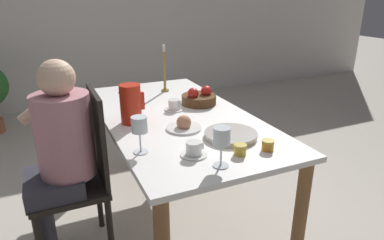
# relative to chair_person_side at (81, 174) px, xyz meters

# --- Properties ---
(ground_plane) EXTENTS (20.00, 20.00, 0.00)m
(ground_plane) POSITION_rel_chair_person_side_xyz_m (0.62, 0.07, -0.53)
(ground_plane) COLOR beige
(wall_back) EXTENTS (10.00, 0.06, 2.60)m
(wall_back) POSITION_rel_chair_person_side_xyz_m (0.62, 3.03, 0.77)
(wall_back) COLOR silver
(wall_back) RESTS_ON ground_plane
(dining_table) EXTENTS (0.88, 1.70, 0.78)m
(dining_table) POSITION_rel_chair_person_side_xyz_m (0.62, 0.07, 0.14)
(dining_table) COLOR white
(dining_table) RESTS_ON ground_plane
(chair_person_side) EXTENTS (0.42, 0.42, 1.01)m
(chair_person_side) POSITION_rel_chair_person_side_xyz_m (0.00, 0.00, 0.00)
(chair_person_side) COLOR black
(chair_person_side) RESTS_ON ground_plane
(person_seated) EXTENTS (0.39, 0.41, 1.20)m
(person_seated) POSITION_rel_chair_person_side_xyz_m (-0.10, -0.02, 0.19)
(person_seated) COLOR #33333D
(person_seated) RESTS_ON ground_plane
(red_pitcher) EXTENTS (0.15, 0.12, 0.23)m
(red_pitcher) POSITION_rel_chair_person_side_xyz_m (0.33, 0.04, 0.37)
(red_pitcher) COLOR red
(red_pitcher) RESTS_ON dining_table
(wine_glass_water) EXTENTS (0.08, 0.08, 0.18)m
(wine_glass_water) POSITION_rel_chair_person_side_xyz_m (0.26, -0.37, 0.38)
(wine_glass_water) COLOR white
(wine_glass_water) RESTS_ON dining_table
(wine_glass_juice) EXTENTS (0.08, 0.08, 0.19)m
(wine_glass_juice) POSITION_rel_chair_person_side_xyz_m (0.55, -0.65, 0.38)
(wine_glass_juice) COLOR white
(wine_glass_juice) RESTS_ON dining_table
(teacup_near_person) EXTENTS (0.13, 0.13, 0.07)m
(teacup_near_person) POSITION_rel_chair_person_side_xyz_m (0.48, -0.50, 0.28)
(teacup_near_person) COLOR white
(teacup_near_person) RESTS_ON dining_table
(teacup_across) EXTENTS (0.13, 0.13, 0.07)m
(teacup_across) POSITION_rel_chair_person_side_xyz_m (0.64, 0.16, 0.28)
(teacup_across) COLOR white
(teacup_across) RESTS_ON dining_table
(serving_tray) EXTENTS (0.29, 0.29, 0.03)m
(serving_tray) POSITION_rel_chair_person_side_xyz_m (0.75, -0.39, 0.26)
(serving_tray) COLOR #B7B2A8
(serving_tray) RESTS_ON dining_table
(bread_plate) EXTENTS (0.20, 0.20, 0.08)m
(bread_plate) POSITION_rel_chair_person_side_xyz_m (0.57, -0.17, 0.27)
(bread_plate) COLOR white
(bread_plate) RESTS_ON dining_table
(jam_jar_amber) EXTENTS (0.06, 0.06, 0.05)m
(jam_jar_amber) POSITION_rel_chair_person_side_xyz_m (0.84, -0.60, 0.28)
(jam_jar_amber) COLOR #C67A1E
(jam_jar_amber) RESTS_ON dining_table
(jam_jar_red) EXTENTS (0.06, 0.06, 0.05)m
(jam_jar_red) POSITION_rel_chair_person_side_xyz_m (0.69, -0.59, 0.28)
(jam_jar_red) COLOR gold
(jam_jar_red) RESTS_ON dining_table
(fruit_bowl) EXTENTS (0.24, 0.24, 0.13)m
(fruit_bowl) POSITION_rel_chair_person_side_xyz_m (0.85, 0.21, 0.29)
(fruit_bowl) COLOR brown
(fruit_bowl) RESTS_ON dining_table
(candlestick_tall) EXTENTS (0.06, 0.06, 0.36)m
(candlestick_tall) POSITION_rel_chair_person_side_xyz_m (0.74, 0.61, 0.39)
(candlestick_tall) COLOR olive
(candlestick_tall) RESTS_ON dining_table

